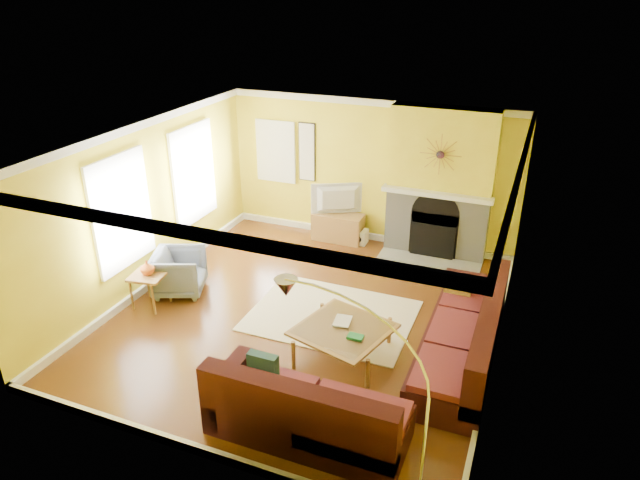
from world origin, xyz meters
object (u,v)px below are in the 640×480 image
at_px(media_console, 338,227).
at_px(sectional_sofa, 377,336).
at_px(armchair, 179,272).
at_px(arc_lamp, 360,402).
at_px(side_table, 150,290).
at_px(coffee_table, 343,342).

bearing_deg(media_console, sectional_sofa, -62.52).
height_order(armchair, arc_lamp, arc_lamp).
relative_size(side_table, arc_lamp, 0.24).
xyz_separation_m(side_table, arc_lamp, (4.08, -2.16, 0.85)).
xyz_separation_m(armchair, arc_lamp, (3.91, -2.69, 0.77)).
xyz_separation_m(media_console, side_table, (-1.84, -3.36, 0.01)).
bearing_deg(sectional_sofa, coffee_table, 176.67).
bearing_deg(coffee_table, sectional_sofa, -3.33).
bearing_deg(armchair, media_console, -52.08).
height_order(sectional_sofa, arc_lamp, arc_lamp).
height_order(media_console, arc_lamp, arc_lamp).
bearing_deg(arc_lamp, media_console, 112.04).
xyz_separation_m(sectional_sofa, side_table, (-3.66, 0.13, -0.17)).
bearing_deg(side_table, media_console, 61.22).
bearing_deg(side_table, sectional_sofa, -2.05).
xyz_separation_m(media_console, arc_lamp, (2.23, -5.52, 0.86)).
bearing_deg(sectional_sofa, side_table, 177.95).
height_order(coffee_table, armchair, armchair).
height_order(coffee_table, arc_lamp, arc_lamp).
bearing_deg(armchair, coffee_table, -123.39).
height_order(sectional_sofa, media_console, sectional_sofa).
relative_size(coffee_table, media_console, 1.16).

